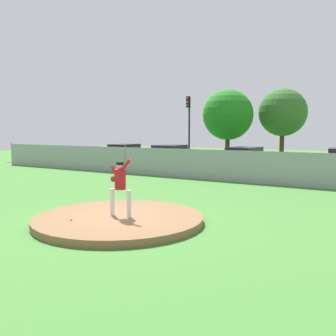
% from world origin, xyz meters
% --- Properties ---
extents(ground_plane, '(80.00, 80.00, 0.00)m').
position_xyz_m(ground_plane, '(0.00, 6.00, 0.00)').
color(ground_plane, '#427A33').
extents(asphalt_strip, '(44.00, 7.00, 0.01)m').
position_xyz_m(asphalt_strip, '(0.00, 14.50, 0.00)').
color(asphalt_strip, '#2B2B2D').
rests_on(asphalt_strip, ground_plane).
extents(pitchers_mound, '(4.93, 4.93, 0.21)m').
position_xyz_m(pitchers_mound, '(0.00, 0.00, 0.10)').
color(pitchers_mound, brown).
rests_on(pitchers_mound, ground_plane).
extents(pitcher_youth, '(0.78, 0.32, 1.70)m').
position_xyz_m(pitcher_youth, '(0.08, -0.03, 1.19)').
color(pitcher_youth, silver).
rests_on(pitcher_youth, pitchers_mound).
extents(baseball, '(0.07, 0.07, 0.07)m').
position_xyz_m(baseball, '(-0.76, -1.14, 0.24)').
color(baseball, white).
rests_on(baseball, pitchers_mound).
extents(chainlink_fence, '(39.10, 0.07, 1.78)m').
position_xyz_m(chainlink_fence, '(-0.00, 10.00, 0.84)').
color(chainlink_fence, gray).
rests_on(chainlink_fence, ground_plane).
extents(parked_car_silver, '(2.02, 4.30, 1.70)m').
position_xyz_m(parked_car_silver, '(-7.06, 14.17, 0.80)').
color(parked_car_silver, '#B7BABF').
rests_on(parked_car_silver, ground_plane).
extents(parked_car_charcoal, '(2.01, 4.54, 1.67)m').
position_xyz_m(parked_car_charcoal, '(-11.69, 14.72, 0.80)').
color(parked_car_charcoal, '#232328').
rests_on(parked_car_charcoal, ground_plane).
extents(parked_car_navy, '(2.01, 4.53, 1.68)m').
position_xyz_m(parked_car_navy, '(-1.41, 14.11, 0.80)').
color(parked_car_navy, '#161E4C').
rests_on(parked_car_navy, ground_plane).
extents(traffic_cone_orange, '(0.40, 0.40, 0.55)m').
position_xyz_m(traffic_cone_orange, '(0.09, 17.41, 0.26)').
color(traffic_cone_orange, orange).
rests_on(traffic_cone_orange, asphalt_strip).
extents(traffic_light_near, '(0.28, 0.46, 5.53)m').
position_xyz_m(traffic_light_near, '(-7.80, 18.32, 3.73)').
color(traffic_light_near, black).
rests_on(traffic_light_near, ground_plane).
extents(tree_slender_far, '(4.42, 4.42, 6.34)m').
position_xyz_m(tree_slender_far, '(-5.88, 21.95, 4.12)').
color(tree_slender_far, '#4C331E').
rests_on(tree_slender_far, ground_plane).
extents(tree_broad_right, '(4.23, 4.23, 6.48)m').
position_xyz_m(tree_broad_right, '(-1.91, 24.92, 4.35)').
color(tree_broad_right, '#4C331E').
rests_on(tree_broad_right, ground_plane).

